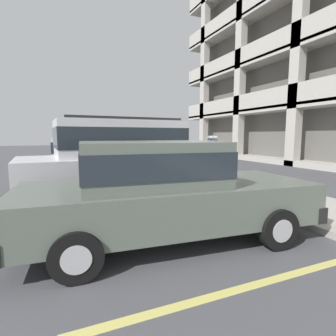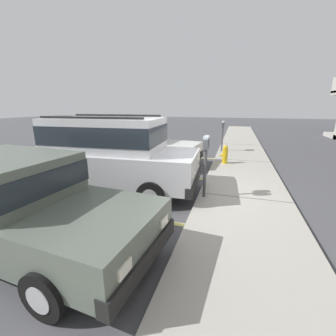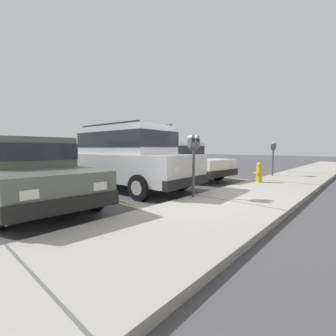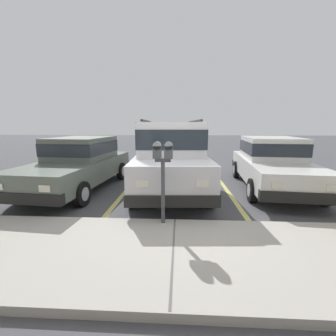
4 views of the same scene
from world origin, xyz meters
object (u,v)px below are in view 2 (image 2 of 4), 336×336
object	(u,v)px
red_sedan	(141,143)
parking_meter_near	(206,152)
silver_suv	(108,152)
fire_hydrant	(225,154)
parking_meter_far	(223,129)
dark_hatchback	(16,201)

from	to	relation	value
red_sedan	parking_meter_near	xyz separation A→B (m)	(3.08, 2.98, 0.41)
silver_suv	fire_hydrant	distance (m)	4.61
red_sedan	parking_meter_far	world-z (taller)	parking_meter_far
parking_meter_far	dark_hatchback	bearing A→B (deg)	-16.92
red_sedan	dark_hatchback	distance (m)	5.81
red_sedan	fire_hydrant	world-z (taller)	red_sedan
silver_suv	dark_hatchback	size ratio (longest dim) A/B	1.06
silver_suv	parking_meter_near	xyz separation A→B (m)	(0.03, 2.61, 0.15)
silver_suv	dark_hatchback	distance (m)	2.75
red_sedan	parking_meter_near	bearing A→B (deg)	49.60
fire_hydrant	parking_meter_far	bearing A→B (deg)	-173.42
parking_meter_near	parking_meter_far	world-z (taller)	parking_meter_near
red_sedan	fire_hydrant	distance (m)	3.33
dark_hatchback	parking_meter_near	xyz separation A→B (m)	(-2.71, 2.62, 0.41)
silver_suv	parking_meter_far	size ratio (longest dim) A/B	3.36
silver_suv	parking_meter_near	distance (m)	2.62
silver_suv	parking_meter_far	world-z (taller)	silver_suv
parking_meter_near	parking_meter_far	size ratio (longest dim) A/B	1.03
parking_meter_near	silver_suv	bearing A→B (deg)	-90.63
parking_meter_near	parking_meter_far	xyz separation A→B (m)	(-5.96, 0.02, -0.03)
silver_suv	parking_meter_far	distance (m)	6.49
silver_suv	fire_hydrant	bearing A→B (deg)	137.19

